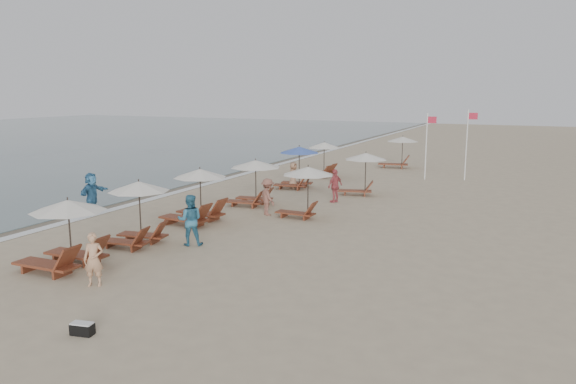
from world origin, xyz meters
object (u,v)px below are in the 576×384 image
at_px(beachgoer_mid_b, 268,197).
at_px(lounger_station_2, 195,199).
at_px(lounger_station_4, 296,166).
at_px(flag_pole_near, 427,143).
at_px(inland_station_1, 362,167).
at_px(beachgoer_far_a, 335,186).
at_px(inland_station_2, 398,150).
at_px(duffel_bag, 82,329).
at_px(beachgoer_near, 94,259).
at_px(waterline_walker, 92,193).
at_px(lounger_station_5, 321,159).
at_px(beachgoer_far_b, 293,175).
at_px(inland_station_0, 304,184).
at_px(lounger_station_1, 135,213).
at_px(lounger_station_0, 64,236).
at_px(beachgoer_mid_a, 190,220).
at_px(lounger_station_3, 253,180).

bearing_deg(beachgoer_mid_b, lounger_station_2, 89.28).
xyz_separation_m(lounger_station_4, flag_pole_near, (5.99, 6.31, 1.02)).
relative_size(lounger_station_4, inland_station_1, 0.97).
bearing_deg(lounger_station_4, beachgoer_far_a, -40.06).
height_order(inland_station_2, beachgoer_far_a, inland_station_2).
distance_m(lounger_station_2, duffel_bag, 10.83).
bearing_deg(beachgoer_near, waterline_walker, 107.72).
relative_size(lounger_station_5, waterline_walker, 1.29).
bearing_deg(beachgoer_far_b, lounger_station_5, 10.55).
distance_m(inland_station_0, beachgoer_near, 10.50).
height_order(beachgoer_near, beachgoer_mid_b, beachgoer_mid_b).
height_order(beachgoer_far_b, duffel_bag, beachgoer_far_b).
relative_size(lounger_station_2, inland_station_1, 1.06).
distance_m(beachgoer_near, beachgoer_mid_b, 10.09).
bearing_deg(lounger_station_1, lounger_station_4, 88.59).
height_order(lounger_station_0, beachgoer_mid_a, lounger_station_0).
xyz_separation_m(lounger_station_1, lounger_station_4, (0.32, 13.10, 0.08)).
height_order(lounger_station_1, beachgoer_near, lounger_station_1).
bearing_deg(beachgoer_near, lounger_station_1, 87.18).
xyz_separation_m(beachgoer_near, beachgoer_far_a, (2.03, 14.02, 0.06)).
relative_size(lounger_station_0, lounger_station_5, 1.13).
bearing_deg(beachgoer_far_b, lounger_station_0, -172.35).
height_order(lounger_station_3, duffel_bag, lounger_station_3).
distance_m(inland_station_0, beachgoer_far_b, 7.58).
xyz_separation_m(lounger_station_1, lounger_station_2, (-0.09, 3.77, -0.15)).
distance_m(beachgoer_far_a, duffel_bag, 16.58).
relative_size(inland_station_1, beachgoer_mid_a, 1.40).
xyz_separation_m(lounger_station_1, lounger_station_3, (0.36, 7.93, 0.05)).
bearing_deg(waterline_walker, beachgoer_mid_b, -72.59).
height_order(beachgoer_far_a, beachgoer_far_b, beachgoer_far_a).
xyz_separation_m(lounger_station_5, beachgoer_near, (1.70, -21.52, -0.37)).
height_order(inland_station_2, beachgoer_mid_a, inland_station_2).
relative_size(lounger_station_1, inland_station_2, 0.86).
height_order(lounger_station_2, lounger_station_5, lounger_station_2).
distance_m(inland_station_2, duffel_bag, 30.19).
relative_size(beachgoer_mid_b, beachgoer_far_a, 0.99).
bearing_deg(beachgoer_far_a, inland_station_2, -158.45).
relative_size(lounger_station_1, beachgoer_far_a, 1.47).
relative_size(inland_station_0, flag_pole_near, 0.61).
relative_size(lounger_station_1, beachgoer_mid_a, 1.33).
xyz_separation_m(lounger_station_1, inland_station_1, (4.29, 12.72, 0.30)).
relative_size(lounger_station_3, inland_station_2, 0.90).
distance_m(lounger_station_0, lounger_station_2, 6.76).
xyz_separation_m(lounger_station_3, inland_station_0, (3.29, -1.42, 0.27)).
relative_size(duffel_bag, flag_pole_near, 0.14).
relative_size(lounger_station_3, beachgoer_far_a, 1.54).
xyz_separation_m(lounger_station_0, beachgoer_far_a, (3.97, 13.25, -0.20)).
bearing_deg(beachgoer_mid_b, beachgoer_near, 126.77).
relative_size(lounger_station_3, waterline_walker, 1.37).
height_order(beachgoer_mid_b, flag_pole_near, flag_pole_near).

